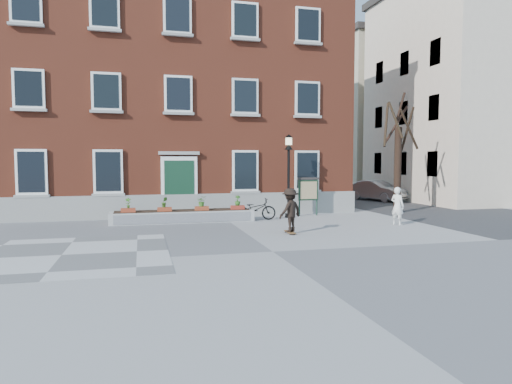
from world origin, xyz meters
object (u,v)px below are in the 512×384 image
object	(u,v)px
bicycle	(255,209)
notice_board	(308,190)
bystander	(397,206)
lamp_post	(289,164)
parked_car	(377,191)
skateboarder	(290,210)

from	to	relation	value
bicycle	notice_board	size ratio (longest dim) A/B	1.01
notice_board	bystander	bearing A→B (deg)	-58.08
bicycle	lamp_post	bearing A→B (deg)	-68.81
parked_car	lamp_post	world-z (taller)	lamp_post
bystander	notice_board	size ratio (longest dim) A/B	0.85
bicycle	parked_car	size ratio (longest dim) A/B	0.46
bicycle	lamp_post	size ratio (longest dim) A/B	0.48
parked_car	bystander	bearing A→B (deg)	-136.05
bicycle	notice_board	xyz separation A→B (m)	(2.92, 0.97, 0.77)
bystander	notice_board	xyz separation A→B (m)	(-2.47, 3.97, 0.46)
bystander	lamp_post	world-z (taller)	lamp_post
skateboarder	lamp_post	bearing A→B (deg)	72.45
lamp_post	notice_board	world-z (taller)	lamp_post
notice_board	skateboarder	bearing A→B (deg)	-117.51
bystander	lamp_post	size ratio (longest dim) A/B	0.41
lamp_post	bystander	bearing A→B (deg)	-43.49
bicycle	notice_board	bearing A→B (deg)	-65.52
notice_board	bicycle	bearing A→B (deg)	-161.68
lamp_post	notice_board	size ratio (longest dim) A/B	2.10
parked_car	skateboarder	distance (m)	15.39
parked_car	skateboarder	size ratio (longest dim) A/B	2.43
skateboarder	parked_car	bearing A→B (deg)	49.27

